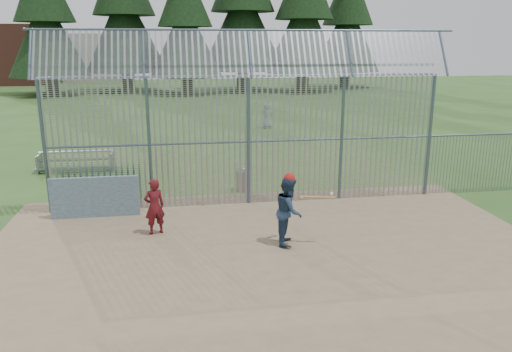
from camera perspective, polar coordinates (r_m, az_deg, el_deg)
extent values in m
plane|color=#2D511E|center=(12.70, 1.44, -8.00)|extent=(120.00, 120.00, 0.00)
cube|color=#756047|center=(12.25, 1.87, -8.86)|extent=(14.00, 10.00, 0.02)
cube|color=#38566B|center=(15.23, -17.93, -2.31)|extent=(2.50, 0.12, 1.20)
imported|color=navy|center=(12.55, 3.78, -3.99)|extent=(0.85, 0.98, 1.73)
imported|color=maroon|center=(13.46, -11.53, -3.44)|extent=(0.64, 0.53, 1.51)
imported|color=slate|center=(29.89, 1.26, 6.92)|extent=(0.76, 0.52, 1.50)
sphere|color=#AC1A16|center=(12.30, 3.85, -0.27)|extent=(0.28, 0.28, 0.28)
cylinder|color=#AA7F4C|center=(12.46, 7.11, -2.43)|extent=(0.84, 0.27, 0.07)
sphere|color=#AA7F4C|center=(12.36, 5.19, -2.54)|extent=(0.09, 0.09, 0.09)
sphere|color=white|center=(12.48, 8.62, -2.02)|extent=(0.09, 0.09, 0.09)
cylinder|color=gray|center=(17.15, -1.45, -0.59)|extent=(0.52, 0.52, 0.70)
cylinder|color=#9EA0A5|center=(17.06, -1.46, 0.61)|extent=(0.56, 0.56, 0.05)
sphere|color=#9EA0A5|center=(17.05, -1.46, 0.77)|extent=(0.10, 0.10, 0.10)
cube|color=slate|center=(20.85, -19.97, 0.90)|extent=(3.00, 0.25, 0.05)
cube|color=slate|center=(21.13, -19.86, 1.78)|extent=(3.00, 0.25, 0.05)
cube|color=gray|center=(21.41, -19.75, 2.65)|extent=(3.00, 0.25, 0.05)
cube|color=slate|center=(21.46, -23.50, 1.35)|extent=(0.06, 0.90, 0.70)
cube|color=slate|center=(20.93, -16.07, 1.69)|extent=(0.06, 0.90, 0.70)
cylinder|color=#47566B|center=(15.76, -23.05, 2.97)|extent=(0.10, 0.10, 4.00)
cylinder|color=#47566B|center=(15.30, -12.09, 3.51)|extent=(0.10, 0.10, 4.00)
cylinder|color=#47566B|center=(15.43, -0.88, 3.94)|extent=(0.10, 0.10, 4.00)
cylinder|color=#47566B|center=(16.13, 9.76, 4.21)|extent=(0.10, 0.10, 4.00)
cylinder|color=#47566B|center=(17.32, 19.23, 4.33)|extent=(0.10, 0.10, 4.00)
cylinder|color=#47566B|center=(15.17, -0.91, 11.37)|extent=(12.00, 0.07, 0.07)
cylinder|color=#47566B|center=(15.43, -0.88, 3.94)|extent=(12.00, 0.06, 0.06)
cube|color=gray|center=(15.43, -0.88, 3.94)|extent=(12.00, 0.02, 4.00)
cube|color=gray|center=(14.77, -0.71, 13.80)|extent=(12.00, 0.77, 1.31)
cylinder|color=#47566B|center=(17.52, 18.95, 1.11)|extent=(0.08, 0.08, 2.00)
cylinder|color=#332319|center=(52.95, -22.35, 10.22)|extent=(1.19, 1.19, 3.06)
cylinder|color=#332319|center=(54.80, -14.40, 11.18)|extent=(1.33, 1.33, 3.42)
cylinder|color=#332319|center=(50.63, -7.88, 10.91)|extent=(1.12, 1.12, 2.88)
cylinder|color=#332319|center=(54.06, -1.48, 11.68)|extent=(1.40, 1.40, 3.60)
cylinder|color=#332319|center=(53.25, 5.36, 11.38)|extent=(1.26, 1.26, 3.24)
cylinder|color=#332319|center=(58.80, 10.16, 11.47)|extent=(1.19, 1.19, 3.06)
cube|color=brown|center=(69.40, -26.33, 12.33)|extent=(10.00, 8.00, 7.00)
cube|color=#B2A58C|center=(70.21, -17.57, 12.76)|extent=(8.00, 7.00, 6.00)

